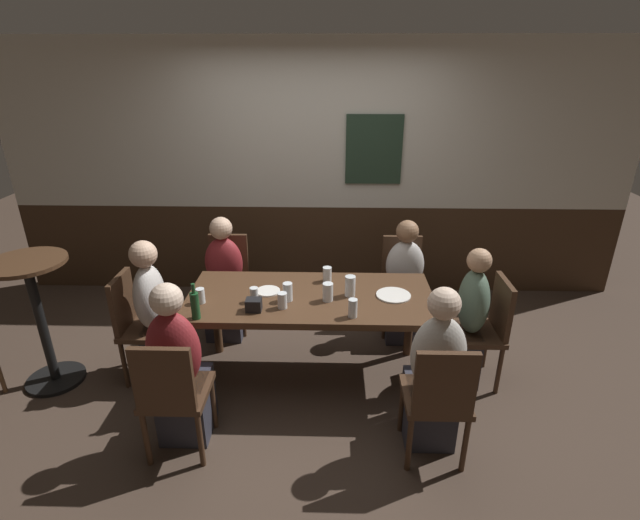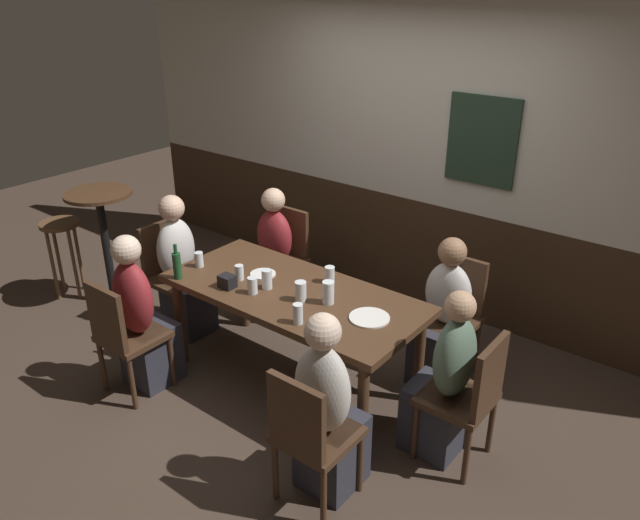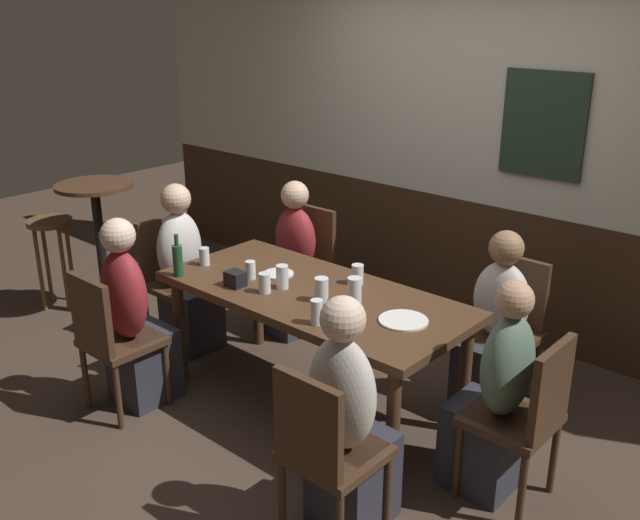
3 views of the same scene
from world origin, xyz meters
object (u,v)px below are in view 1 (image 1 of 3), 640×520
object	(u,v)px
chair_left_far	(228,276)
plate_white_small	(268,291)
chair_right_far	(402,278)
person_right_far	(404,289)
highball_clear	(282,301)
beer_bottle_green	(195,305)
chair_head_east	(485,326)
person_left_near	(180,375)
condiment_caddy	(254,305)
person_head_west	(160,321)
side_bar_table	(39,313)
pint_glass_pale	(353,309)
pint_glass_stout	(327,275)
chair_right_near	(439,396)
pint_glass_amber	(328,292)
tumbler_water	(254,295)
dining_table	(310,305)
person_left_far	(225,286)
beer_glass_tall	(350,287)
tumbler_short	(201,297)
person_head_east	(463,328)
plate_white_large	(393,295)
beer_glass_half	(288,293)
chair_left_near	(172,392)
person_right_near	(433,380)

from	to	relation	value
chair_left_far	plate_white_small	size ratio (longest dim) A/B	4.75
chair_right_far	person_right_far	size ratio (longest dim) A/B	0.80
highball_clear	beer_bottle_green	size ratio (longest dim) A/B	0.45
chair_head_east	person_left_near	bearing A→B (deg)	-162.68
chair_left_far	condiment_caddy	xyz separation A→B (m)	(0.43, -1.08, 0.29)
person_head_west	side_bar_table	bearing A→B (deg)	-172.86
condiment_caddy	person_head_west	bearing A→B (deg)	163.05
pint_glass_pale	pint_glass_stout	distance (m)	0.59
chair_right_near	pint_glass_amber	world-z (taller)	chair_right_near
chair_left_far	tumbler_water	distance (m)	1.07
chair_head_east	dining_table	bearing A→B (deg)	180.00
dining_table	highball_clear	xyz separation A→B (m)	(-0.19, -0.20, 0.13)
person_left_far	pint_glass_pale	distance (m)	1.53
plate_white_small	pint_glass_stout	bearing A→B (deg)	24.18
chair_right_near	side_bar_table	world-z (taller)	side_bar_table
person_right_far	pint_glass_stout	bearing A→B (deg)	-148.94
condiment_caddy	chair_left_far	bearing A→B (deg)	111.66
dining_table	tumbler_water	distance (m)	0.44
beer_glass_tall	pint_glass_pale	size ratio (longest dim) A/B	1.18
tumbler_short	highball_clear	xyz separation A→B (m)	(0.60, -0.06, 0.00)
chair_right_near	person_head_east	xyz separation A→B (m)	(0.36, 0.83, -0.02)
chair_left_far	pint_glass_pale	world-z (taller)	chair_left_far
plate_white_small	person_right_far	bearing A→B (deg)	28.44
tumbler_short	pint_glass_stout	xyz separation A→B (m)	(0.92, 0.39, 0.00)
person_head_west	plate_white_small	distance (m)	0.89
beer_glass_tall	pint_glass_stout	distance (m)	0.30
person_left_far	pint_glass_amber	distance (m)	1.25
tumbler_water	person_head_west	bearing A→B (deg)	172.30
tumbler_short	side_bar_table	distance (m)	1.27
chair_head_east	plate_white_large	xyz separation A→B (m)	(-0.72, 0.01, 0.25)
person_left_far	plate_white_small	xyz separation A→B (m)	(0.49, -0.62, 0.27)
person_left_far	plate_white_large	xyz separation A→B (m)	(1.44, -0.66, 0.27)
chair_right_far	tumbler_water	size ratio (longest dim) A/B	7.98
beer_glass_half	pint_glass_amber	size ratio (longest dim) A/B	1.01
tumbler_short	pint_glass_stout	distance (m)	1.00
chair_left_near	tumbler_short	bearing A→B (deg)	88.18
plate_white_small	person_left_far	bearing A→B (deg)	128.28
beer_bottle_green	chair_head_east	bearing A→B (deg)	9.68
person_left_far	pint_glass_pale	world-z (taller)	person_left_far
dining_table	person_right_near	distance (m)	1.07
chair_left_near	person_left_far	world-z (taller)	person_left_far
person_left_near	pint_glass_pale	bearing A→B (deg)	17.88
chair_right_near	beer_glass_tall	bearing A→B (deg)	121.55
condiment_caddy	person_right_far	bearing A→B (deg)	37.14
tumbler_short	plate_white_large	xyz separation A→B (m)	(1.42, 0.14, -0.04)
person_head_east	beer_bottle_green	world-z (taller)	person_head_east
chair_left_far	person_head_east	bearing A→B (deg)	-22.69
chair_right_far	person_left_near	bearing A→B (deg)	-137.27
person_right_far	pint_glass_pale	size ratio (longest dim) A/B	8.24
beer_bottle_green	side_bar_table	world-z (taller)	side_bar_table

